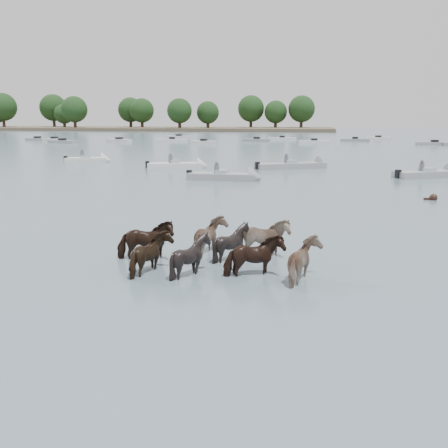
# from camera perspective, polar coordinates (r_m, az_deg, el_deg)

# --- Properties ---
(ground) EXTENTS (400.00, 400.00, 0.00)m
(ground) POSITION_cam_1_polar(r_m,az_deg,el_deg) (15.88, -1.53, -4.40)
(ground) COLOR #4D616E
(ground) RESTS_ON ground
(shoreline) EXTENTS (160.00, 30.00, 1.00)m
(shoreline) POSITION_cam_1_polar(r_m,az_deg,el_deg) (180.40, -14.45, 10.39)
(shoreline) COLOR #4C4233
(shoreline) RESTS_ON ground
(pony_herd) EXTENTS (6.84, 4.09, 1.53)m
(pony_herd) POSITION_cam_1_polar(r_m,az_deg,el_deg) (15.46, -0.65, -3.00)
(pony_herd) COLOR black
(pony_herd) RESTS_ON ground
(swimming_pony) EXTENTS (0.72, 0.44, 0.44)m
(swimming_pony) POSITION_cam_1_polar(r_m,az_deg,el_deg) (30.07, 22.47, 2.72)
(swimming_pony) COLOR black
(swimming_pony) RESTS_ON ground
(motorboat_a) EXTENTS (5.54, 2.98, 1.92)m
(motorboat_a) POSITION_cam_1_polar(r_m,az_deg,el_deg) (45.36, -4.58, 6.60)
(motorboat_a) COLOR silver
(motorboat_a) RESTS_ON ground
(motorboat_b) EXTENTS (5.60, 1.83, 1.92)m
(motorboat_b) POSITION_cam_1_polar(r_m,az_deg,el_deg) (36.59, 0.97, 5.34)
(motorboat_b) COLOR gray
(motorboat_b) RESTS_ON ground
(motorboat_c) EXTENTS (6.76, 4.51, 1.92)m
(motorboat_c) POSITION_cam_1_polar(r_m,az_deg,el_deg) (45.75, 8.49, 6.55)
(motorboat_c) COLOR gray
(motorboat_c) RESTS_ON ground
(motorboat_d) EXTENTS (5.71, 4.05, 1.92)m
(motorboat_d) POSITION_cam_1_polar(r_m,az_deg,el_deg) (41.79, 22.73, 5.24)
(motorboat_d) COLOR gray
(motorboat_d) RESTS_ON ground
(motorboat_f) EXTENTS (4.72, 2.65, 1.92)m
(motorboat_f) POSITION_cam_1_polar(r_m,az_deg,el_deg) (52.69, -14.53, 7.01)
(motorboat_f) COLOR silver
(motorboat_f) RESTS_ON ground
(distant_flotilla) EXTENTS (105.33, 25.54, 0.93)m
(distant_flotilla) POSITION_cam_1_polar(r_m,az_deg,el_deg) (92.35, 8.74, 9.27)
(distant_flotilla) COLOR gray
(distant_flotilla) RESTS_ON ground
(treeline) EXTENTS (149.19, 22.95, 12.51)m
(treeline) POSITION_cam_1_polar(r_m,az_deg,el_deg) (183.20, -15.75, 12.33)
(treeline) COLOR #382619
(treeline) RESTS_ON ground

